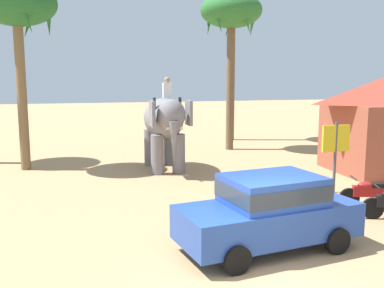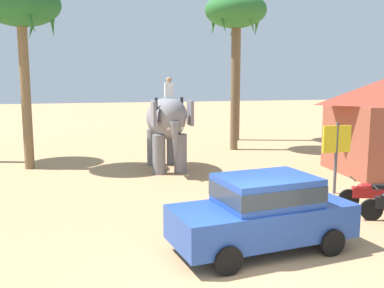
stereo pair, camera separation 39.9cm
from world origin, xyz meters
The scene contains 7 objects.
ground_plane centered at (0.00, 0.00, 0.00)m, with size 120.00×120.00×0.00m, color tan.
car_sedan_foreground centered at (0.75, 1.55, 0.93)m, with size 4.31×2.33×1.70m.
elephant_with_mahout centered at (0.18, 10.54, 1.99)m, with size 1.65×3.88×3.88m.
motorcycle_end_of_row centered at (4.99, 3.66, 0.46)m, with size 1.74×0.75×0.94m.
palm_tree_behind_elephant centered at (4.62, 14.87, 7.04)m, with size 3.20×3.20×8.18m.
palm_tree_far_back centered at (-5.48, 12.20, 6.59)m, with size 3.20×3.20×7.70m.
signboard_yellow centered at (4.99, 5.53, 1.69)m, with size 1.00×0.10×2.40m.
Camera 1 is at (-3.42, -7.19, 3.89)m, focal length 40.99 mm.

